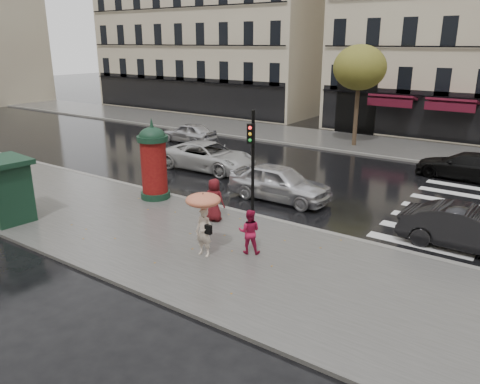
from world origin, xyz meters
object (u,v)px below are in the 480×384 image
Objects in this scene: woman_umbrella at (204,214)px; car_far_silver at (189,133)px; woman_red at (249,232)px; car_darkgrey at (468,229)px; man_burgundy at (214,200)px; car_white at (208,156)px; morris_column at (154,160)px; car_silver at (280,183)px; car_black at (465,166)px; newsstand at (5,189)px; traffic_light at (252,154)px.

woman_umbrella is 18.69m from car_far_silver.
woman_red is 0.34× the size of car_darkgrey.
man_burgundy is 0.31× the size of car_white.
morris_column is at bearing -168.36° from car_white.
woman_red is 5.98m from car_silver.
morris_column reaches higher than car_far_silver.
car_black is (4.01, 13.98, -0.18)m from woman_red.
car_silver is at bearing 98.73° from woman_umbrella.
car_white is at bearing 127.83° from woman_umbrella.
newsstand is at bearing 170.70° from car_white.
man_burgundy is (-2.75, 1.67, 0.09)m from woman_red.
newsstand is 11.18m from car_silver.
woman_red is at bearing -14.02° from car_black.
car_darkgrey is at bearing -96.90° from car_silver.
woman_red is at bearing 17.21° from newsstand.
car_silver reaches higher than car_far_silver.
man_burgundy is 0.47× the size of morris_column.
car_far_silver is at bearing 57.76° from car_silver.
newsstand is 0.52× the size of car_silver.
car_white is at bearing -60.89° from car_black.
car_white is (-5.21, 6.18, -0.21)m from man_burgundy.
car_white is 1.32× the size of car_far_silver.
woman_umbrella is 0.53× the size of car_far_silver.
car_far_silver is at bearing 67.46° from car_darkgrey.
car_darkgrey is 21.11m from car_far_silver.
traffic_light is (0.98, 1.15, 1.72)m from man_burgundy.
car_darkgrey is (12.45, 2.31, -1.11)m from morris_column.
car_silver is 6.27m from car_white.
woman_red is at bearing -159.65° from car_silver.
traffic_light reaches higher than car_far_silver.
man_burgundy reaches higher than car_far_silver.
car_white is 1.14× the size of car_black.
man_burgundy is at bearing -130.46° from traffic_light.
car_far_silver is at bearing -84.19° from car_black.
car_silver is (-1.01, 6.59, -0.75)m from woman_umbrella.
morris_column is 12.63m from car_far_silver.
car_silver is (4.54, 3.22, -1.04)m from morris_column.
car_far_silver is at bearing -54.68° from man_burgundy.
car_white reaches higher than car_darkgrey.
car_white is (-6.86, 8.84, -0.80)m from woman_umbrella.
traffic_light is 1.03× the size of car_far_silver.
car_darkgrey is at bearing 10.52° from morris_column.
car_darkgrey is at bearing 66.13° from car_far_silver.
car_black is (6.13, 8.38, -0.11)m from car_silver.
woman_red is 3.79m from traffic_light.
traffic_light reaches higher than woman_red.
car_darkgrey is (5.80, 4.69, -0.14)m from woman_red.
newsstand reaches higher than car_darkgrey.
woman_umbrella is 1.63m from woman_red.
newsstand reaches higher than man_burgundy.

